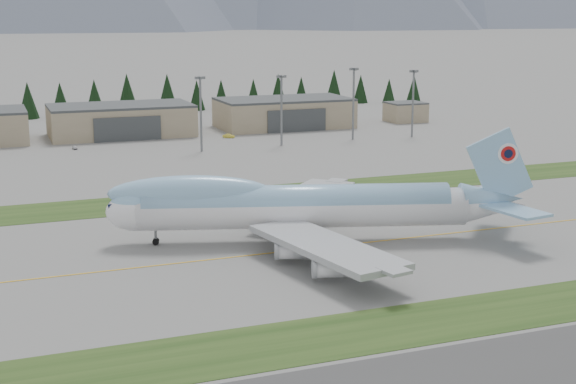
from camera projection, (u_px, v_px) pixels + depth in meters
name	position (u px, v px, depth m)	size (l,w,h in m)	color
ground	(340.00, 246.00, 145.47)	(7000.00, 7000.00, 0.00)	slate
grass_strip_near	(454.00, 318.00, 110.79)	(400.00, 14.00, 0.08)	#244217
grass_strip_far	(260.00, 195.00, 186.55)	(400.00, 18.00, 0.08)	#244217
taxiway_line_main	(340.00, 246.00, 145.47)	(400.00, 0.40, 0.02)	gold
boeing_747_freighter	(298.00, 205.00, 146.42)	(79.31, 65.76, 20.93)	white
hangar_center	(121.00, 120.00, 275.94)	(48.00, 26.60, 10.80)	gray
hangar_right	(284.00, 113.00, 296.70)	(48.00, 26.60, 10.80)	gray
control_shed	(406.00, 112.00, 312.61)	(14.00, 12.00, 7.60)	gray
floodlight_masts	(178.00, 100.00, 241.38)	(182.21, 10.46, 23.81)	slate
service_vehicle_a	(75.00, 149.00, 249.16)	(1.35, 3.34, 1.14)	silver
service_vehicle_b	(229.00, 138.00, 271.99)	(1.43, 4.07, 1.34)	gold
service_vehicle_c	(312.00, 130.00, 291.32)	(1.58, 3.90, 1.13)	#ADADB2
conifer_belt	(153.00, 96.00, 341.45)	(274.58, 14.94, 16.69)	black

